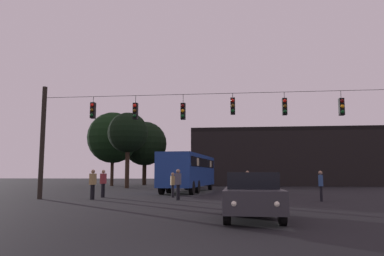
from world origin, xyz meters
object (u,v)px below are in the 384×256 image
(pedestrian_trailing, at_px, (173,183))
(tree_right_far, at_px, (128,133))
(tree_behind_building, at_px, (113,138))
(pedestrian_crossing_left, at_px, (93,182))
(pedestrian_crossing_center, at_px, (248,183))
(city_bus, at_px, (189,169))
(pedestrian_far_side, at_px, (321,184))
(tree_left_silhouette, at_px, (145,144))
(pedestrian_crossing_right, at_px, (178,182))
(car_near_right, at_px, (252,194))
(pedestrian_near_bus, at_px, (103,182))
(car_far_left, at_px, (191,180))

(pedestrian_trailing, distance_m, tree_right_far, 16.79)
(tree_behind_building, bearing_deg, pedestrian_crossing_left, -73.98)
(pedestrian_crossing_center, bearing_deg, pedestrian_trailing, 164.54)
(pedestrian_crossing_left, height_order, pedestrian_crossing_center, pedestrian_crossing_left)
(city_bus, height_order, tree_behind_building, tree_behind_building)
(pedestrian_crossing_center, distance_m, tree_behind_building, 27.40)
(tree_behind_building, bearing_deg, pedestrian_far_side, -49.87)
(tree_right_far, bearing_deg, pedestrian_trailing, -63.45)
(city_bus, relative_size, tree_behind_building, 1.24)
(tree_left_silhouette, distance_m, tree_right_far, 10.63)
(pedestrian_crossing_right, xyz_separation_m, pedestrian_trailing, (-0.69, 2.31, -0.12))
(pedestrian_crossing_center, relative_size, pedestrian_crossing_right, 0.95)
(pedestrian_crossing_left, relative_size, tree_right_far, 0.22)
(pedestrian_crossing_right, distance_m, tree_right_far, 19.05)
(pedestrian_crossing_left, distance_m, pedestrian_trailing, 4.93)
(pedestrian_crossing_right, height_order, pedestrian_far_side, pedestrian_crossing_right)
(city_bus, relative_size, pedestrian_crossing_left, 6.50)
(car_near_right, bearing_deg, tree_right_far, 114.84)
(pedestrian_trailing, bearing_deg, pedestrian_near_bus, -173.82)
(pedestrian_crossing_right, xyz_separation_m, pedestrian_near_bus, (-5.06, 1.84, -0.01))
(pedestrian_crossing_left, bearing_deg, pedestrian_crossing_right, 1.67)
(car_near_right, xyz_separation_m, tree_left_silhouette, (-12.40, 35.73, 4.67))
(pedestrian_crossing_left, height_order, pedestrian_near_bus, pedestrian_near_bus)
(pedestrian_far_side, bearing_deg, pedestrian_trailing, 164.60)
(pedestrian_crossing_left, bearing_deg, car_near_right, -43.57)
(pedestrian_crossing_right, bearing_deg, car_far_left, 94.39)
(pedestrian_crossing_left, height_order, tree_right_far, tree_right_far)
(pedestrian_near_bus, distance_m, pedestrian_far_side, 13.02)
(pedestrian_trailing, distance_m, tree_behind_building, 23.96)
(tree_left_silhouette, bearing_deg, pedestrian_crossing_left, -82.36)
(car_near_right, bearing_deg, tree_left_silhouette, 109.14)
(car_near_right, distance_m, tree_behind_building, 35.40)
(tree_left_silhouette, bearing_deg, car_near_right, -70.86)
(car_far_left, bearing_deg, car_near_right, -79.34)
(tree_left_silhouette, bearing_deg, pedestrian_far_side, -58.92)
(pedestrian_trailing, distance_m, pedestrian_far_side, 8.84)
(pedestrian_trailing, bearing_deg, city_bus, 88.67)
(pedestrian_trailing, distance_m, tree_left_silhouette, 26.61)
(car_near_right, height_order, pedestrian_trailing, pedestrian_trailing)
(tree_left_silhouette, distance_m, tree_behind_building, 5.21)
(city_bus, height_order, pedestrian_crossing_right, city_bus)
(pedestrian_crossing_left, xyz_separation_m, pedestrian_trailing, (4.27, 2.46, -0.11))
(city_bus, height_order, car_far_left, city_bus)
(pedestrian_crossing_right, height_order, pedestrian_near_bus, pedestrian_crossing_right)
(car_far_left, distance_m, tree_behind_building, 11.90)
(car_near_right, xyz_separation_m, pedestrian_crossing_left, (-8.72, 8.30, 0.18))
(pedestrian_near_bus, bearing_deg, car_far_left, 78.53)
(pedestrian_crossing_center, height_order, tree_behind_building, tree_behind_building)
(pedestrian_crossing_right, relative_size, tree_right_far, 0.22)
(pedestrian_crossing_right, bearing_deg, city_bus, 93.14)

